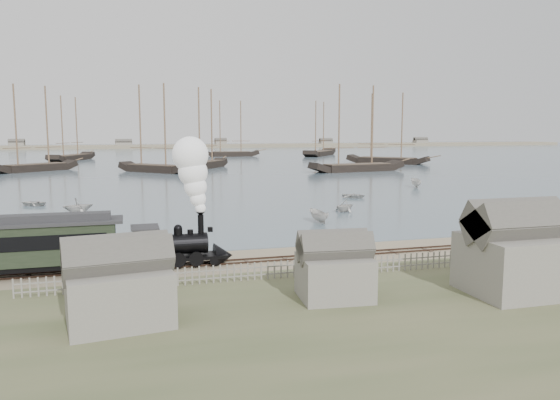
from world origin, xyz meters
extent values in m
plane|color=tan|center=(0.00, 0.00, 0.00)|extent=(600.00, 600.00, 0.00)
cube|color=#455763|center=(0.00, 170.00, 0.03)|extent=(600.00, 336.00, 0.06)
cube|color=#3A281F|center=(0.00, -2.50, 0.10)|extent=(120.00, 0.08, 0.12)
cube|color=#3A281F|center=(0.00, -1.50, 0.10)|extent=(120.00, 0.08, 0.12)
cube|color=#43362B|center=(0.00, -2.00, 0.03)|extent=(120.00, 1.80, 0.06)
cube|color=gray|center=(0.00, 250.00, 0.00)|extent=(500.00, 20.00, 1.80)
cube|color=black|center=(-5.83, -2.00, 0.69)|extent=(6.51, 1.92, 0.24)
cylinder|color=black|center=(-6.21, -2.00, 1.64)|extent=(4.02, 1.44, 1.44)
cube|color=black|center=(-8.32, -2.00, 1.84)|extent=(1.72, 2.11, 2.20)
cube|color=#2C2C2F|center=(-8.32, -2.00, 2.98)|extent=(1.92, 2.30, 0.11)
cylinder|color=black|center=(-4.39, -2.00, 2.94)|extent=(0.42, 0.42, 1.53)
sphere|color=black|center=(-6.02, -2.00, 2.76)|extent=(0.61, 0.61, 0.61)
cone|color=black|center=(-2.77, -2.00, 0.59)|extent=(1.34, 1.92, 1.92)
cube|color=black|center=(-3.72, -2.00, 2.60)|extent=(0.34, 0.34, 0.34)
cube|color=black|center=(-17.23, -2.00, 0.75)|extent=(14.92, 2.45, 0.37)
cube|color=black|center=(-17.23, -2.00, 2.24)|extent=(13.86, 2.66, 2.66)
cube|color=black|center=(-17.23, -3.35, 2.50)|extent=(12.79, 0.06, 0.96)
cube|color=black|center=(-17.23, -0.65, 2.50)|extent=(12.79, 0.06, 0.96)
cube|color=#2C2C2F|center=(-17.23, -2.00, 3.62)|extent=(14.92, 2.88, 0.19)
cube|color=#2C2C2F|center=(-17.23, -2.00, 3.94)|extent=(13.32, 1.28, 0.48)
imported|color=beige|center=(-12.97, 0.51, 0.41)|extent=(4.07, 4.72, 0.82)
imported|color=beige|center=(-15.00, 26.32, 0.95)|extent=(3.79, 4.10, 1.78)
imported|color=beige|center=(9.89, 12.55, 0.72)|extent=(3.56, 1.67, 1.33)
imported|color=beige|center=(21.79, 30.70, 0.40)|extent=(3.91, 4.04, 0.68)
imported|color=beige|center=(15.43, 18.77, 0.81)|extent=(3.41, 3.60, 1.49)
imported|color=beige|center=(37.38, 40.64, 0.81)|extent=(4.13, 2.65, 1.49)
imported|color=beige|center=(-21.11, 34.60, 0.40)|extent=(3.62, 4.02, 0.68)
camera|label=1|loc=(-9.46, -40.80, 9.82)|focal=35.00mm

